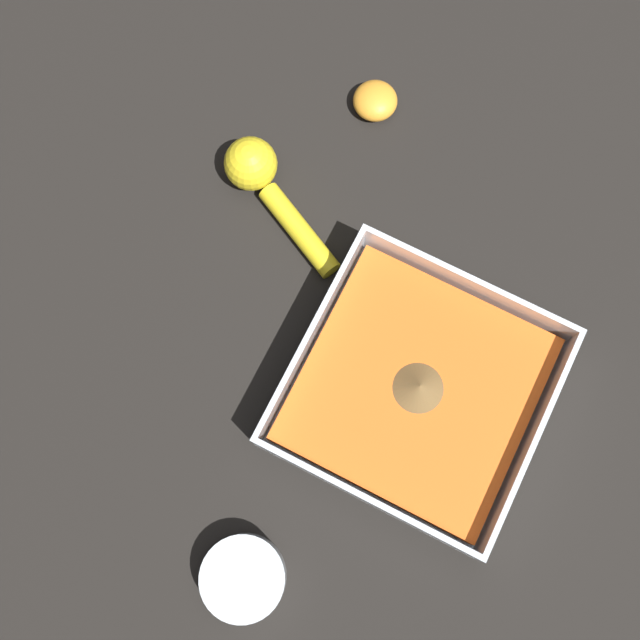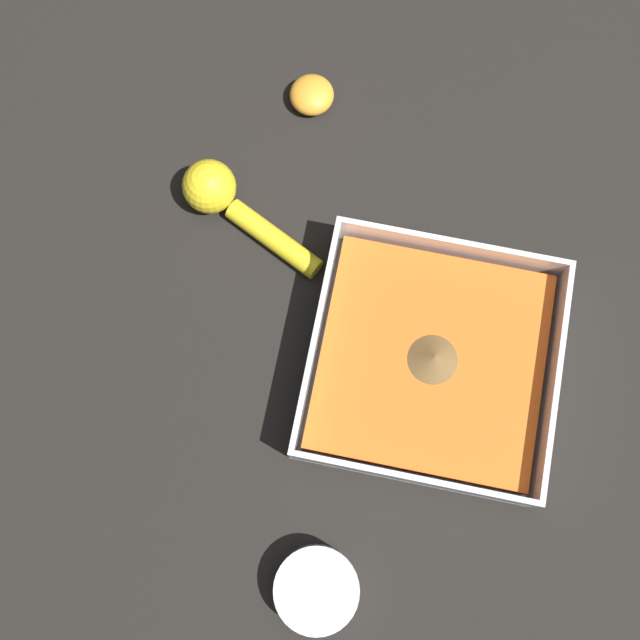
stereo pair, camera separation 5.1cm
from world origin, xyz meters
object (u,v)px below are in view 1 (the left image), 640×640
object	(u,v)px
lemon_half	(375,101)
spice_bowl	(244,577)
lemon_squeezer	(263,180)
square_dish	(416,390)

from	to	relation	value
lemon_half	spice_bowl	bearing A→B (deg)	12.02
lemon_half	lemon_squeezer	bearing A→B (deg)	-23.68
spice_bowl	lemon_squeezer	size ratio (longest dim) A/B	0.50
square_dish	lemon_half	world-z (taller)	square_dish
square_dish	lemon_half	bearing A→B (deg)	-146.86
square_dish	spice_bowl	xyz separation A→B (m)	(0.25, -0.08, -0.00)
square_dish	lemon_half	xyz separation A→B (m)	(-0.29, -0.19, -0.01)
lemon_squeezer	spice_bowl	bearing A→B (deg)	141.37
lemon_squeezer	lemon_half	size ratio (longest dim) A/B	3.29
lemon_half	square_dish	bearing A→B (deg)	33.14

